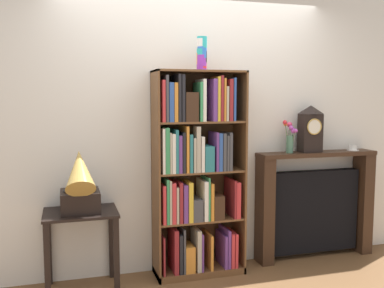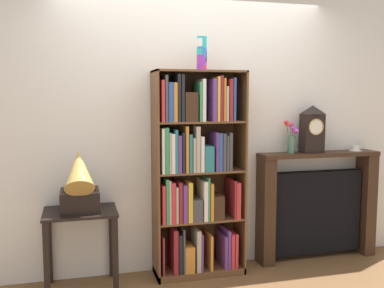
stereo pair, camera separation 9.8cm
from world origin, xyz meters
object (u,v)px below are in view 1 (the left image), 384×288
Objects in this scene: fireplace_mantel at (314,205)px; teacup_with_saucer at (353,148)px; cup_stack at (202,54)px; mantel_clock at (310,129)px; gramophone at (80,185)px; flower_vase at (290,138)px; bookshelf at (196,176)px; side_table_left at (81,231)px.

teacup_with_saucer reaches higher than fireplace_mantel.
cup_stack reaches higher than mantel_clock.
mantel_clock reaches higher than gramophone.
flower_vase is at bearing 5.53° from cup_stack.
gramophone is (-1.01, -0.12, 0.00)m from bookshelf.
flower_vase is at bearing 179.28° from mantel_clock.
mantel_clock is at bearing -164.94° from fireplace_mantel.
side_table_left is 2.29m from fireplace_mantel.
fireplace_mantel is (2.29, 0.20, -0.38)m from gramophone.
teacup_with_saucer is at bearing 3.72° from gramophone.
bookshelf is at bearing -176.37° from fireplace_mantel.
mantel_clock is (2.20, 0.11, 0.80)m from side_table_left.
fireplace_mantel is at bearing 5.10° from cup_stack.
cup_stack is 0.90× the size of flower_vase.
cup_stack is 0.50× the size of gramophone.
gramophone is 2.01m from flower_vase.
side_table_left is at bearing -177.60° from teacup_with_saucer.
flower_vase is (1.98, 0.11, 0.71)m from side_table_left.
side_table_left is (-1.06, -0.02, -1.48)m from cup_stack.
side_table_left is 2.11m from flower_vase.
fireplace_mantel is at bearing 15.06° from mantel_clock.
mantel_clock is 1.44× the size of flower_vase.
flower_vase reaches higher than teacup_with_saucer.
flower_vase is 2.56× the size of teacup_with_saucer.
fireplace_mantel is 3.87× the size of flower_vase.
bookshelf is 1.33m from fireplace_mantel.
bookshelf is 1.02m from flower_vase.
teacup_with_saucer is (2.70, 0.11, 0.59)m from side_table_left.
mantel_clock reaches higher than fireplace_mantel.
side_table_left is at bearing -176.72° from flower_vase.
teacup_with_saucer is (0.72, -0.00, -0.13)m from flower_vase.
bookshelf reaches higher than teacup_with_saucer.
bookshelf is 14.74× the size of teacup_with_saucer.
cup_stack reaches higher than teacup_with_saucer.
bookshelf is 1.26m from mantel_clock.
flower_vase is at bearing 5.08° from gramophone.
mantel_clock is 0.23m from flower_vase.
cup_stack reaches higher than fireplace_mantel.
bookshelf is at bearing 2.99° from side_table_left.
cup_stack is 1.51m from gramophone.
mantel_clock is (2.20, 0.17, 0.39)m from gramophone.
fireplace_mantel is 9.89× the size of teacup_with_saucer.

